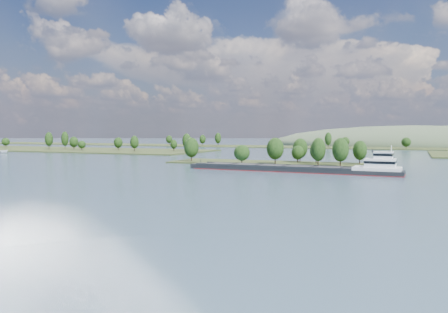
% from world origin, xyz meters
% --- Properties ---
extents(ground, '(1800.00, 1800.00, 0.00)m').
position_xyz_m(ground, '(0.00, 120.00, 0.00)').
color(ground, '#3A5064').
rests_on(ground, ground).
extents(tree_island, '(100.00, 32.08, 13.22)m').
position_xyz_m(tree_island, '(5.59, 178.71, 3.84)').
color(tree_island, '#263115').
rests_on(tree_island, ground).
extents(left_bank, '(300.00, 80.00, 16.08)m').
position_xyz_m(left_bank, '(-229.29, 260.07, 0.89)').
color(left_bank, '#263115').
rests_on(left_bank, ground).
extents(back_shoreline, '(900.00, 60.00, 15.16)m').
position_xyz_m(back_shoreline, '(9.26, 399.67, 0.64)').
color(back_shoreline, '#263115').
rests_on(back_shoreline, ground).
extents(hill_west, '(320.00, 160.00, 44.00)m').
position_xyz_m(hill_west, '(60.00, 500.00, 0.00)').
color(hill_west, '#3E4E35').
rests_on(hill_west, ground).
extents(cargo_barge, '(82.19, 12.81, 11.08)m').
position_xyz_m(cargo_barge, '(22.76, 145.16, 1.40)').
color(cargo_barge, black).
rests_on(cargo_barge, ground).
extents(motorboat, '(6.53, 2.68, 2.48)m').
position_xyz_m(motorboat, '(-201.59, 200.11, 1.24)').
color(motorboat, white).
rests_on(motorboat, ground).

